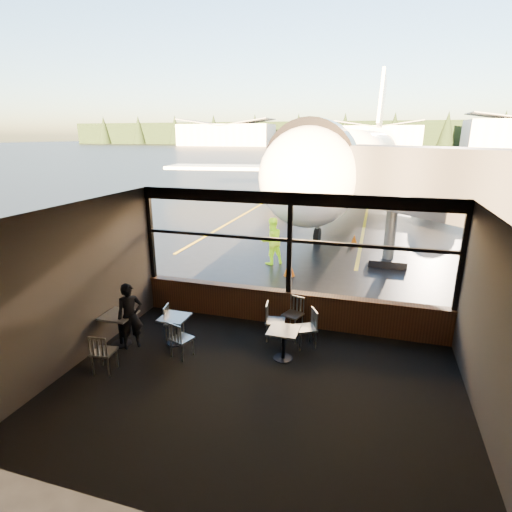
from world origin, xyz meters
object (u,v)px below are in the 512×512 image
at_px(chair_near_w, 275,321).
at_px(ground_crew, 272,241).
at_px(cafe_table_mid, 175,330).
at_px(chair_near_n, 293,315).
at_px(chair_left_s, 104,352).
at_px(cafe_table_left, 120,329).
at_px(passenger, 130,316).
at_px(chair_mid_s, 182,339).
at_px(cone_extra, 289,268).
at_px(cone_wing, 296,199).
at_px(chair_mid_w, 174,322).
at_px(jet_bridge, 422,212).
at_px(chair_near_e, 306,328).
at_px(cafe_table_near, 283,344).
at_px(airliner, 361,120).
at_px(cone_nose, 354,240).

relative_size(chair_near_w, ground_crew, 0.52).
xyz_separation_m(cafe_table_mid, chair_near_n, (2.58, 1.40, 0.11)).
height_order(cafe_table_mid, chair_left_s, chair_left_s).
bearing_deg(cafe_table_left, passenger, -4.69).
bearing_deg(chair_near_w, ground_crew, -173.71).
distance_m(chair_near_w, passenger, 3.44).
relative_size(chair_mid_s, cone_extra, 1.58).
xyz_separation_m(chair_near_n, ground_crew, (-1.95, 5.35, 0.45)).
bearing_deg(chair_near_n, ground_crew, -50.25).
bearing_deg(cafe_table_left, cone_wing, 90.21).
xyz_separation_m(cafe_table_mid, cone_extra, (1.60, 5.57, -0.07)).
xyz_separation_m(cafe_table_mid, ground_crew, (0.63, 6.75, 0.56)).
bearing_deg(chair_mid_w, chair_near_n, 102.95).
bearing_deg(jet_bridge, chair_near_e, -114.22).
bearing_deg(chair_mid_s, chair_left_s, -123.39).
height_order(cafe_table_near, cone_wing, cafe_table_near).
relative_size(chair_near_w, passenger, 0.60).
bearing_deg(chair_mid_s, chair_near_e, 44.58).
bearing_deg(passenger, ground_crew, 36.63).
distance_m(cafe_table_near, chair_left_s, 3.84).
bearing_deg(chair_mid_w, cone_wing, 172.58).
bearing_deg(ground_crew, chair_mid_w, 41.96).
bearing_deg(jet_bridge, cone_wing, 116.92).
relative_size(chair_left_s, ground_crew, 0.50).
bearing_deg(cone_wing, passenger, -88.94).
relative_size(cafe_table_near, chair_left_s, 0.79).
xyz_separation_m(chair_near_w, ground_crew, (-1.62, 5.86, 0.44)).
relative_size(chair_left_s, passenger, 0.58).
relative_size(chair_near_w, cone_wing, 1.70).
xyz_separation_m(chair_near_w, cone_wing, (-3.56, 20.75, -0.20)).
xyz_separation_m(chair_near_n, chair_mid_s, (-2.15, -1.90, -0.02)).
bearing_deg(chair_near_w, chair_mid_w, -83.51).
distance_m(cafe_table_mid, cone_wing, 21.67).
distance_m(jet_bridge, passenger, 10.45).
xyz_separation_m(airliner, chair_mid_s, (-2.42, -23.84, -5.41)).
height_order(jet_bridge, ground_crew, jet_bridge).
relative_size(airliner, ground_crew, 20.95).
bearing_deg(passenger, chair_near_n, -13.41).
xyz_separation_m(chair_mid_w, cone_wing, (-1.18, 21.41, -0.15)).
relative_size(cafe_table_mid, cone_wing, 1.25).
xyz_separation_m(chair_mid_w, ground_crew, (0.76, 6.53, 0.48)).
relative_size(cone_nose, cone_wing, 0.82).
height_order(chair_mid_w, cone_extra, chair_mid_w).
distance_m(chair_near_w, cone_wing, 21.05).
xyz_separation_m(cafe_table_mid, chair_mid_w, (-0.13, 0.22, 0.08)).
bearing_deg(chair_mid_w, cafe_table_left, -70.38).
bearing_deg(passenger, jet_bridge, 7.08).
xyz_separation_m(passenger, ground_crew, (1.53, 7.19, 0.12)).
xyz_separation_m(chair_left_s, cone_wing, (-0.45, 23.14, -0.18)).
bearing_deg(jet_bridge, cafe_table_left, -133.01).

